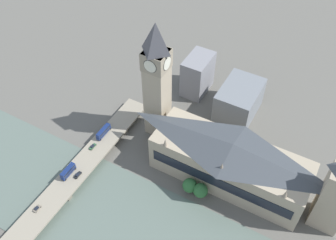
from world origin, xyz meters
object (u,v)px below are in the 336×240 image
at_px(car_northbound_mid, 37,208).
at_px(car_northbound_tail, 93,146).
at_px(clock_tower, 157,79).
at_px(double_decker_bus_lead, 103,131).
at_px(road_bridge, 61,191).
at_px(car_northbound_lead, 78,175).
at_px(parliament_hall, 230,162).
at_px(double_decker_bus_mid, 68,171).

height_order(car_northbound_mid, car_northbound_tail, car_northbound_tail).
height_order(clock_tower, double_decker_bus_lead, clock_tower).
relative_size(road_bridge, car_northbound_lead, 32.29).
bearing_deg(double_decker_bus_lead, car_northbound_lead, -170.39).
relative_size(clock_tower, car_northbound_tail, 15.82).
xyz_separation_m(parliament_hall, double_decker_bus_lead, (-10.60, 75.38, -6.60)).
xyz_separation_m(parliament_hall, car_northbound_lead, (-41.84, 70.09, -8.44)).
relative_size(clock_tower, double_decker_bus_mid, 7.50).
distance_m(road_bridge, car_northbound_tail, 31.65).
relative_size(double_decker_bus_mid, car_northbound_lead, 2.13).
distance_m(double_decker_bus_lead, car_northbound_mid, 57.55).
distance_m(parliament_hall, double_decker_bus_lead, 76.40).
bearing_deg(clock_tower, double_decker_bus_lead, 134.91).
distance_m(clock_tower, road_bridge, 78.57).
height_order(clock_tower, double_decker_bus_mid, clock_tower).
height_order(parliament_hall, car_northbound_mid, parliament_hall).
xyz_separation_m(double_decker_bus_mid, car_northbound_tail, (21.51, 0.05, -1.93)).
bearing_deg(clock_tower, car_northbound_lead, 161.43).
bearing_deg(clock_tower, car_northbound_tail, 146.08).
relative_size(parliament_hall, car_northbound_lead, 17.58).
relative_size(car_northbound_mid, car_northbound_tail, 0.88).
bearing_deg(clock_tower, double_decker_bus_mid, 157.45).
bearing_deg(double_decker_bus_mid, road_bridge, -165.91).
bearing_deg(parliament_hall, double_decker_bus_lead, 98.00).
xyz_separation_m(car_northbound_lead, car_northbound_tail, (19.97, 5.04, -0.05)).
distance_m(parliament_hall, road_bridge, 90.65).
bearing_deg(car_northbound_lead, double_decker_bus_mid, 107.16).
height_order(parliament_hall, car_northbound_tail, parliament_hall).
height_order(double_decker_bus_mid, car_northbound_mid, double_decker_bus_mid).
relative_size(parliament_hall, road_bridge, 0.54).
bearing_deg(car_northbound_tail, parliament_hall, -73.77).
xyz_separation_m(parliament_hall, car_northbound_tail, (-21.87, 75.13, -8.49)).
distance_m(parliament_hall, car_northbound_mid, 101.80).
height_order(road_bridge, double_decker_bus_lead, double_decker_bus_lead).
height_order(double_decker_bus_lead, car_northbound_tail, double_decker_bus_lead).
height_order(car_northbound_lead, car_northbound_tail, car_northbound_lead).
bearing_deg(car_northbound_mid, double_decker_bus_mid, -0.19).
xyz_separation_m(road_bridge, car_northbound_mid, (-14.75, 2.59, 1.60)).
relative_size(parliament_hall, car_northbound_mid, 19.83).
bearing_deg(car_northbound_tail, car_northbound_lead, -165.82).
xyz_separation_m(parliament_hall, car_northbound_mid, (-68.12, 75.16, -8.55)).
distance_m(parliament_hall, car_northbound_tail, 78.71).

